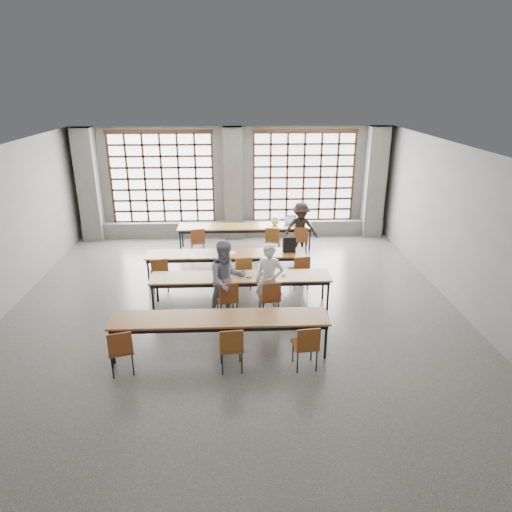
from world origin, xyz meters
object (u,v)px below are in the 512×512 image
(chair_back_mid, at_px, (273,238))
(chair_near_mid, at_px, (231,345))
(chair_back_left, at_px, (198,239))
(mouse, at_px, (283,275))
(desk_row_a, at_px, (245,228))
(red_pouch, at_px, (121,347))
(desk_row_c, at_px, (241,279))
(student_back, at_px, (301,229))
(chair_front_right, at_px, (270,296))
(desk_row_b, at_px, (226,255))
(laptop_front, at_px, (265,271))
(chair_back_right, at_px, (301,238))
(chair_near_right, at_px, (306,343))
(desk_row_d, at_px, (220,321))
(chair_mid_right, at_px, (301,268))
(chair_mid_left, at_px, (160,271))
(student_female, at_px, (227,280))
(chair_front_left, at_px, (228,297))
(phone, at_px, (249,277))
(laptop_back, at_px, (290,222))
(student_male, at_px, (269,281))
(chair_mid_centre, at_px, (243,269))
(plastic_bag, at_px, (275,220))
(green_box, at_px, (238,273))
(chair_near_left, at_px, (121,347))
(backpack, at_px, (289,244))

(chair_back_mid, relative_size, chair_near_mid, 1.00)
(chair_back_left, height_order, chair_back_mid, same)
(chair_back_left, xyz_separation_m, mouse, (2.15, -3.15, 0.21))
(desk_row_a, xyz_separation_m, red_pouch, (-2.28, -6.20, -0.16))
(desk_row_c, bearing_deg, red_pouch, -130.80)
(student_back, bearing_deg, chair_back_mid, -175.59)
(chair_front_right, relative_size, red_pouch, 4.40)
(desk_row_b, xyz_separation_m, red_pouch, (-1.75, -3.91, -0.16))
(laptop_front, bearing_deg, chair_front_right, -84.89)
(chair_back_right, distance_m, laptop_front, 3.27)
(chair_near_right, height_order, red_pouch, chair_near_right)
(desk_row_d, bearing_deg, chair_mid_right, 55.65)
(chair_mid_right, bearing_deg, chair_mid_left, 179.98)
(desk_row_a, relative_size, red_pouch, 20.00)
(desk_row_d, bearing_deg, chair_near_right, -22.62)
(chair_back_mid, height_order, student_female, student_female)
(desk_row_d, xyz_separation_m, chair_near_mid, (0.21, -0.63, -0.13))
(chair_mid_right, bearing_deg, chair_back_left, 139.23)
(chair_front_left, xyz_separation_m, phone, (0.46, 0.53, 0.20))
(laptop_front, distance_m, laptop_back, 3.89)
(desk_row_b, bearing_deg, student_back, 40.06)
(laptop_front, bearing_deg, student_male, -85.14)
(chair_back_mid, distance_m, chair_front_left, 3.96)
(chair_mid_centre, relative_size, plastic_bag, 3.08)
(desk_row_a, height_order, chair_mid_right, chair_mid_right)
(student_male, bearing_deg, mouse, 68.83)
(desk_row_b, relative_size, laptop_front, 10.84)
(chair_near_mid, bearing_deg, laptop_back, 74.75)
(desk_row_c, height_order, chair_near_mid, chair_near_mid)
(desk_row_a, xyz_separation_m, chair_near_right, (0.92, -6.28, -0.13))
(student_back, height_order, plastic_bag, student_back)
(chair_back_left, bearing_deg, desk_row_b, -63.00)
(chair_mid_centre, relative_size, green_box, 3.52)
(chair_near_left, height_order, green_box, chair_near_left)
(backpack, bearing_deg, green_box, -133.40)
(chair_mid_left, bearing_deg, chair_front_right, -29.97)
(chair_front_left, bearing_deg, chair_back_right, 61.33)
(chair_near_left, bearing_deg, plastic_bag, 63.43)
(backpack, bearing_deg, chair_back_mid, 98.57)
(laptop_front, relative_size, laptop_back, 0.88)
(phone, bearing_deg, chair_back_mid, 76.35)
(chair_mid_right, xyz_separation_m, chair_near_left, (-3.54, -3.35, 0.00))
(desk_row_a, distance_m, desk_row_b, 2.36)
(chair_front_right, relative_size, laptop_back, 2.09)
(chair_mid_centre, relative_size, mouse, 8.98)
(plastic_bag, bearing_deg, chair_mid_left, -135.41)
(desk_row_b, distance_m, phone, 1.66)
(chair_mid_left, distance_m, chair_mid_right, 3.39)
(chair_front_right, distance_m, student_male, 0.31)
(chair_back_mid, distance_m, chair_mid_right, 2.35)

